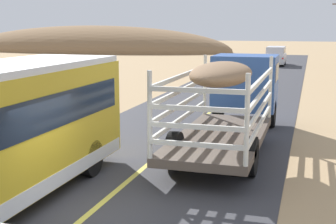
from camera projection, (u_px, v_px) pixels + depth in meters
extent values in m
plane|color=tan|center=(88.00, 216.00, 10.39)|extent=(240.00, 240.00, 0.00)
cube|color=#38383D|center=(88.00, 215.00, 10.38)|extent=(8.00, 120.00, 0.02)
cube|color=#D8CC4C|center=(88.00, 215.00, 10.38)|extent=(0.16, 117.60, 0.00)
cube|color=#3359A5|center=(245.00, 82.00, 19.37)|extent=(2.50, 2.20, 2.20)
cube|color=#192333|center=(246.00, 71.00, 19.29)|extent=(2.53, 1.54, 0.70)
cube|color=brown|center=(220.00, 138.00, 14.49)|extent=(2.50, 6.40, 0.24)
cylinder|color=silver|center=(205.00, 85.00, 17.56)|extent=(0.12, 0.12, 2.20)
cylinder|color=silver|center=(270.00, 87.00, 16.89)|extent=(0.12, 0.12, 2.20)
cylinder|color=silver|center=(150.00, 115.00, 11.65)|extent=(0.12, 0.12, 2.20)
cylinder|color=silver|center=(247.00, 120.00, 10.97)|extent=(0.12, 0.12, 2.20)
cube|color=silver|center=(182.00, 118.00, 14.73)|extent=(0.08, 6.30, 0.12)
cube|color=silver|center=(261.00, 122.00, 14.04)|extent=(0.08, 6.30, 0.12)
cube|color=silver|center=(196.00, 145.00, 11.41)|extent=(2.40, 0.08, 0.12)
cube|color=silver|center=(182.00, 104.00, 14.65)|extent=(0.08, 6.30, 0.12)
cube|color=silver|center=(261.00, 108.00, 13.96)|extent=(0.08, 6.30, 0.12)
cube|color=silver|center=(197.00, 127.00, 11.33)|extent=(2.40, 0.08, 0.12)
cube|color=silver|center=(182.00, 90.00, 14.57)|extent=(0.08, 6.30, 0.12)
cube|color=silver|center=(262.00, 93.00, 13.88)|extent=(0.08, 6.30, 0.12)
cube|color=silver|center=(197.00, 109.00, 11.25)|extent=(2.40, 0.08, 0.12)
cube|color=silver|center=(182.00, 75.00, 14.49)|extent=(0.08, 6.30, 0.12)
cube|color=silver|center=(263.00, 78.00, 13.81)|extent=(0.08, 6.30, 0.12)
cube|color=silver|center=(197.00, 90.00, 11.17)|extent=(2.40, 0.08, 0.12)
ellipsoid|color=#8C6B4C|center=(222.00, 74.00, 14.13)|extent=(1.75, 3.84, 0.70)
cylinder|color=black|center=(218.00, 111.00, 19.91)|extent=(0.32, 1.10, 1.10)
cylinder|color=black|center=(271.00, 114.00, 19.29)|extent=(0.32, 1.10, 1.10)
cylinder|color=black|center=(174.00, 150.00, 13.62)|extent=(0.32, 1.10, 1.10)
cylinder|color=black|center=(251.00, 156.00, 13.00)|extent=(0.32, 1.10, 1.10)
cylinder|color=black|center=(21.00, 152.00, 13.64)|extent=(0.30, 1.00, 1.00)
cylinder|color=black|center=(91.00, 158.00, 13.01)|extent=(0.30, 1.00, 1.00)
cube|color=silver|center=(276.00, 59.00, 49.24)|extent=(1.90, 4.60, 0.90)
cube|color=silver|center=(276.00, 50.00, 48.95)|extent=(1.75, 3.59, 0.80)
cube|color=#192333|center=(276.00, 50.00, 48.94)|extent=(1.79, 3.22, 0.44)
cube|color=silver|center=(274.00, 63.00, 47.21)|extent=(1.86, 0.20, 0.24)
cube|color=red|center=(266.00, 58.00, 47.30)|extent=(0.16, 0.06, 0.14)
cube|color=red|center=(283.00, 58.00, 46.82)|extent=(0.16, 0.06, 0.14)
cylinder|color=black|center=(269.00, 60.00, 50.87)|extent=(0.26, 0.76, 0.76)
cylinder|color=black|center=(285.00, 61.00, 50.40)|extent=(0.26, 0.76, 0.76)
cylinder|color=black|center=(266.00, 62.00, 48.18)|extent=(0.26, 0.76, 0.76)
cylinder|color=black|center=(283.00, 63.00, 47.72)|extent=(0.26, 0.76, 0.76)
ellipsoid|color=olive|center=(92.00, 51.00, 77.19)|extent=(46.23, 18.57, 8.18)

